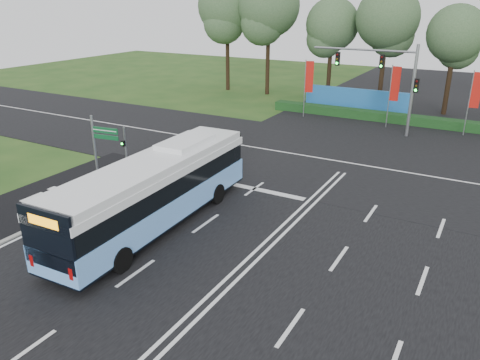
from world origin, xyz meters
name	(u,v)px	position (x,y,z in m)	size (l,w,h in m)	color
ground	(268,240)	(0.00, 0.00, 0.00)	(120.00, 120.00, 0.00)	#224A18
road_main	(268,240)	(0.00, 0.00, 0.02)	(20.00, 120.00, 0.04)	black
road_cross	(349,163)	(0.00, 12.00, 0.03)	(120.00, 14.00, 0.05)	black
bike_path	(25,207)	(-12.50, -3.00, 0.03)	(5.00, 18.00, 0.06)	black
kerb_strip	(57,216)	(-10.10, -3.00, 0.06)	(0.25, 18.00, 0.12)	gray
city_bus	(156,191)	(-5.21, -1.23, 1.80)	(3.02, 12.56, 3.58)	#6DACFD
pedestrian_signal	(125,150)	(-11.07, 3.16, 1.67)	(0.28, 0.40, 3.05)	gray
street_sign	(100,145)	(-10.64, 0.79, 2.67)	(1.65, 0.32, 4.26)	gray
banner_flag_left	(308,80)	(-7.26, 22.67, 3.31)	(0.73, 0.28, 5.11)	gray
banner_flag_mid	(393,88)	(0.20, 22.47, 3.34)	(0.76, 0.11, 5.17)	gray
banner_flag_right	(474,94)	(6.11, 22.97, 3.28)	(0.75, 0.15, 5.07)	gray
traffic_light_gantry	(390,75)	(0.21, 20.50, 4.66)	(8.41, 0.28, 7.00)	gray
hedge	(392,118)	(0.00, 24.50, 0.40)	(22.00, 1.20, 0.80)	#133515
blue_hoarding	(356,100)	(-4.00, 27.00, 1.10)	(10.00, 0.30, 2.20)	#1F64AC
eucalyptus_row	(361,17)	(-5.38, 30.95, 8.44)	(41.49, 8.16, 12.68)	black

